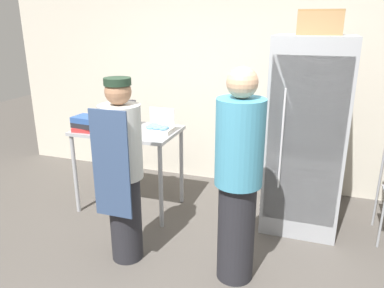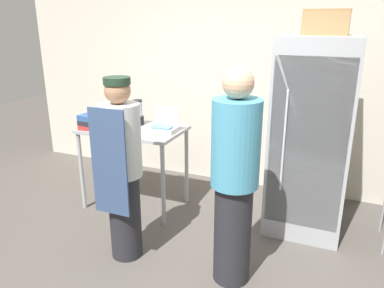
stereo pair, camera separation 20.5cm
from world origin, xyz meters
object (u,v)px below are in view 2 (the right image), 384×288
(blender_pitcher, at_px, (138,114))
(binder_stack, at_px, (94,122))
(cardboard_storage_box, at_px, (326,23))
(donut_box, at_px, (163,127))
(person_customer, at_px, (235,180))
(refrigerator, at_px, (311,138))
(person_baker, at_px, (122,169))

(blender_pitcher, xyz_separation_m, binder_stack, (-0.36, -0.34, -0.05))
(cardboard_storage_box, bearing_deg, donut_box, -168.61)
(cardboard_storage_box, relative_size, person_customer, 0.23)
(refrigerator, xyz_separation_m, binder_stack, (-2.22, -0.46, 0.05))
(person_baker, bearing_deg, blender_pitcher, 112.96)
(binder_stack, bearing_deg, cardboard_storage_box, 12.19)
(blender_pitcher, distance_m, cardboard_storage_box, 2.13)
(blender_pitcher, distance_m, person_customer, 1.73)
(blender_pitcher, xyz_separation_m, cardboard_storage_box, (1.88, 0.15, 0.97))
(binder_stack, height_order, cardboard_storage_box, cardboard_storage_box)
(refrigerator, distance_m, cardboard_storage_box, 1.07)
(binder_stack, distance_m, person_customer, 1.89)
(donut_box, xyz_separation_m, person_customer, (1.03, -0.82, -0.09))
(person_customer, bearing_deg, person_baker, -176.82)
(refrigerator, height_order, cardboard_storage_box, cardboard_storage_box)
(cardboard_storage_box, height_order, person_customer, cardboard_storage_box)
(donut_box, bearing_deg, person_customer, -38.55)
(blender_pitcher, relative_size, person_customer, 0.16)
(refrigerator, xyz_separation_m, person_baker, (-1.42, -1.15, -0.12))
(blender_pitcher, bearing_deg, person_baker, -67.04)
(blender_pitcher, distance_m, person_baker, 1.14)
(person_baker, bearing_deg, refrigerator, 38.91)
(donut_box, distance_m, cardboard_storage_box, 1.85)
(donut_box, bearing_deg, person_baker, -86.64)
(refrigerator, bearing_deg, blender_pitcher, -176.33)
(refrigerator, height_order, person_customer, refrigerator)
(person_baker, xyz_separation_m, person_customer, (0.98, 0.05, 0.04))
(donut_box, relative_size, cardboard_storage_box, 0.71)
(blender_pitcher, relative_size, binder_stack, 0.99)
(person_baker, height_order, person_customer, person_customer)
(blender_pitcher, height_order, person_baker, person_baker)
(refrigerator, relative_size, blender_pitcher, 6.77)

